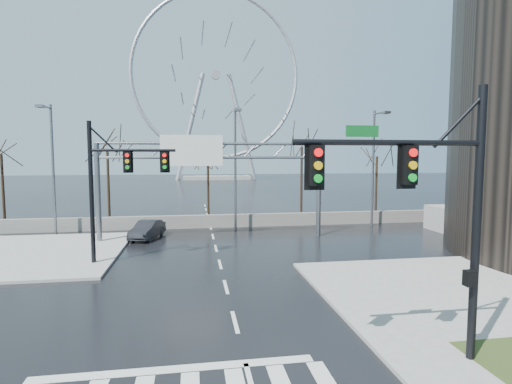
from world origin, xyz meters
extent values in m
plane|color=black|center=(0.00, 0.00, 0.00)|extent=(260.00, 260.00, 0.00)
cube|color=gray|center=(10.00, 2.00, 0.07)|extent=(12.00, 10.00, 0.15)
cube|color=gray|center=(-11.00, 12.00, 0.07)|extent=(10.00, 12.00, 0.15)
cube|color=slate|center=(0.00, 20.00, 0.55)|extent=(52.00, 0.50, 1.10)
cylinder|color=black|center=(6.50, -4.00, 4.00)|extent=(0.24, 0.24, 8.00)
cylinder|color=black|center=(3.80, -4.00, 6.40)|extent=(5.40, 0.16, 0.16)
cube|color=black|center=(4.30, -4.15, 5.80)|extent=(0.35, 0.28, 1.05)
cube|color=black|center=(1.70, -4.15, 5.80)|extent=(0.35, 0.28, 1.05)
cylinder|color=black|center=(-7.00, 9.00, 4.00)|extent=(0.24, 0.24, 8.00)
cylinder|color=black|center=(-4.70, 9.00, 6.40)|extent=(4.60, 0.16, 0.16)
cube|color=black|center=(-5.00, 8.85, 5.80)|extent=(0.35, 0.28, 1.05)
cube|color=black|center=(-3.00, 8.85, 5.80)|extent=(0.35, 0.28, 1.05)
cylinder|color=slate|center=(-8.00, 15.00, 3.50)|extent=(0.36, 0.36, 7.00)
cylinder|color=slate|center=(8.00, 15.00, 3.50)|extent=(0.36, 0.36, 7.00)
cylinder|color=slate|center=(0.00, 15.00, 7.00)|extent=(16.00, 0.20, 0.20)
cylinder|color=slate|center=(0.00, 15.00, 6.00)|extent=(16.00, 0.20, 0.20)
cube|color=#0B561D|center=(-1.50, 14.85, 6.50)|extent=(4.20, 0.10, 2.00)
cube|color=silver|center=(-1.50, 14.79, 6.50)|extent=(4.40, 0.02, 2.20)
cylinder|color=slate|center=(-12.00, 18.50, 5.00)|extent=(0.20, 0.20, 10.00)
cylinder|color=slate|center=(-12.00, 17.40, 9.70)|extent=(0.12, 2.20, 0.12)
cube|color=slate|center=(-12.00, 16.40, 9.60)|extent=(0.50, 0.70, 0.18)
cylinder|color=slate|center=(2.00, 18.50, 5.00)|extent=(0.20, 0.20, 10.00)
cylinder|color=slate|center=(2.00, 17.40, 9.70)|extent=(0.12, 2.20, 0.12)
cube|color=slate|center=(2.00, 16.40, 9.60)|extent=(0.50, 0.70, 0.18)
cylinder|color=slate|center=(14.00, 18.50, 5.00)|extent=(0.20, 0.20, 10.00)
cylinder|color=slate|center=(14.00, 17.40, 9.70)|extent=(0.12, 2.20, 0.12)
cube|color=slate|center=(14.00, 16.40, 9.60)|extent=(0.50, 0.70, 0.18)
cylinder|color=black|center=(-18.00, 24.00, 3.15)|extent=(0.24, 0.24, 6.30)
cylinder|color=black|center=(-9.00, 23.50, 3.38)|extent=(0.24, 0.24, 6.75)
cylinder|color=black|center=(0.00, 24.50, 2.93)|extent=(0.24, 0.24, 5.85)
cylinder|color=black|center=(9.00, 23.50, 3.51)|extent=(0.24, 0.24, 7.02)
cylinder|color=black|center=(17.00, 24.00, 3.06)|extent=(0.24, 0.24, 6.12)
cube|color=gray|center=(5.00, 95.00, 0.50)|extent=(18.00, 6.00, 1.00)
torus|color=#B2B2B7|center=(5.00, 95.00, 28.00)|extent=(45.00, 1.00, 45.00)
cylinder|color=#B2B2B7|center=(5.00, 95.00, 28.00)|extent=(2.40, 1.50, 2.40)
cylinder|color=#B2B2B7|center=(-2.00, 95.00, 14.00)|extent=(8.28, 1.20, 28.82)
cylinder|color=#B2B2B7|center=(12.00, 95.00, 14.00)|extent=(8.28, 1.20, 28.82)
imported|color=black|center=(-4.84, 16.09, 0.66)|extent=(2.50, 4.27, 1.33)
camera|label=1|loc=(-1.45, -14.08, 6.00)|focal=28.00mm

